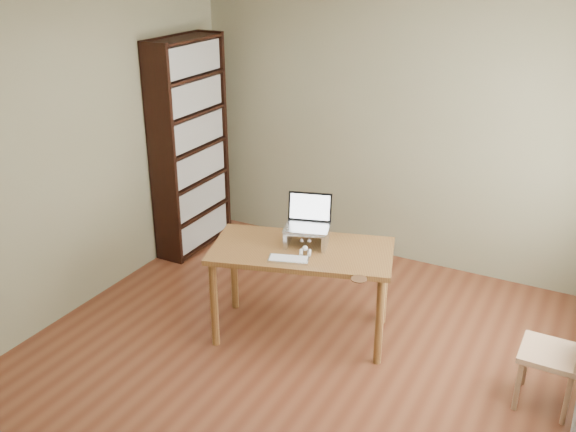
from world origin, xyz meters
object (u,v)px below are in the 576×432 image
Objects in this scene: bookshelf at (190,147)px; keyboard at (288,259)px; desk at (302,260)px; laptop at (310,219)px; cat at (309,236)px; chair at (562,350)px.

keyboard is (1.71, -1.18, -0.29)m from bookshelf.
laptop is (-0.00, 0.14, 0.29)m from desk.
keyboard is (0.00, -0.36, -0.18)m from laptop.
desk is (1.70, -0.96, -0.40)m from bookshelf.
cat reaches higher than chair.
cat is (0.00, 0.11, 0.16)m from desk.
bookshelf is 2.09m from keyboard.
bookshelf is 1.92m from cat.
chair is (1.89, 0.00, -0.20)m from desk.
laptop is at bearing 71.08° from keyboard.
bookshelf is at bearing 137.68° from laptop.
chair reaches higher than desk.
desk is 1.90m from chair.
cat is (0.00, -0.03, -0.13)m from laptop.
desk is 0.19m from cat.
chair is at bearing -16.71° from desk.
cat is 0.55× the size of chair.
laptop reaches higher than cat.
chair is (1.89, 0.22, -0.31)m from keyboard.
bookshelf is at bearing 126.30° from keyboard.
keyboard is 0.33m from cat.
keyboard is 0.38× the size of chair.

